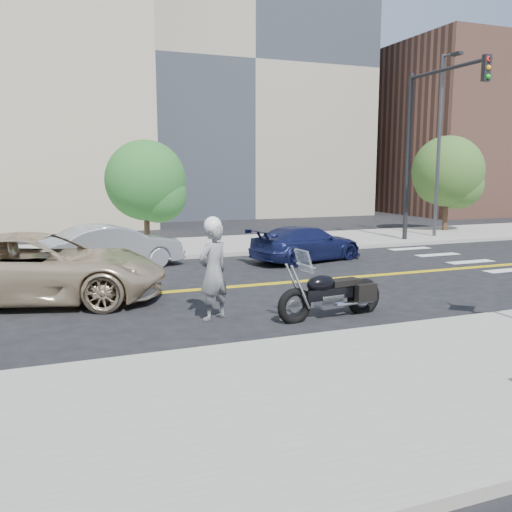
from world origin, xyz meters
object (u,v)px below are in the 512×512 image
object	(u,v)px
parked_car_silver	(114,247)
motorcycle	(332,283)
motorcyclist	(213,269)
suv	(38,268)
parked_car_blue	(307,243)

from	to	relation	value
parked_car_silver	motorcycle	bearing A→B (deg)	-169.46
motorcyclist	suv	size ratio (longest dim) A/B	0.37
motorcyclist	suv	distance (m)	4.57
motorcycle	suv	size ratio (longest dim) A/B	0.42
motorcycle	parked_car_silver	size ratio (longest dim) A/B	0.58
motorcyclist	suv	xyz separation A→B (m)	(-3.46, 2.98, -0.26)
suv	parked_car_silver	distance (m)	4.48
parked_car_silver	motorcyclist	bearing A→B (deg)	175.29
suv	parked_car_blue	size ratio (longest dim) A/B	1.41
motorcycle	suv	world-z (taller)	suv
motorcyclist	motorcycle	bearing A→B (deg)	136.38
motorcycle	parked_car_blue	xyz separation A→B (m)	(2.76, 6.78, -0.14)
motorcyclist	parked_car_blue	world-z (taller)	motorcyclist
motorcyclist	motorcycle	distance (m)	2.53
motorcyclist	parked_car_blue	xyz separation A→B (m)	(5.16, 6.03, -0.47)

